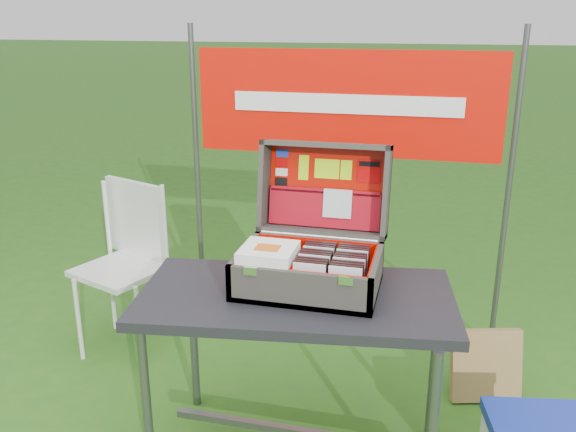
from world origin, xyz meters
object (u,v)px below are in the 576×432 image
(table, at_px, (296,378))
(chair, at_px, (121,272))
(suitcase, at_px, (312,221))
(cardboard_box, at_px, (486,365))

(table, bearing_deg, chair, 142.40)
(suitcase, xyz_separation_m, chair, (-1.13, 0.51, -0.54))
(suitcase, bearing_deg, cardboard_box, 33.87)
(table, relative_size, suitcase, 2.19)
(cardboard_box, bearing_deg, table, -156.61)
(table, relative_size, chair, 1.32)
(chair, height_order, cardboard_box, chair)
(cardboard_box, bearing_deg, suitcase, -161.22)
(table, distance_m, suitcase, 0.63)
(cardboard_box, bearing_deg, chair, 164.41)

